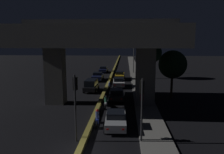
{
  "coord_description": "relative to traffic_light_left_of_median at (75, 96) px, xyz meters",
  "views": [
    {
      "loc": [
        2.98,
        -12.95,
        7.35
      ],
      "look_at": [
        0.67,
        24.49,
        1.19
      ],
      "focal_mm": 35.0,
      "sensor_mm": 36.0,
      "label": 1
    }
  ],
  "objects": [
    {
      "name": "car_black_lead_oncoming",
      "position": [
        -1.41,
        16.22,
        -2.48
      ],
      "size": [
        2.03,
        4.1,
        1.79
      ],
      "rotation": [
        0.0,
        0.0,
        -1.62
      ],
      "color": "black",
      "rests_on": "ground_plane"
    },
    {
      "name": "car_dark_blue_third_oncoming",
      "position": [
        -1.6,
        36.12,
        -2.71
      ],
      "size": [
        1.95,
        4.14,
        1.35
      ],
      "rotation": [
        0.0,
        0.0,
        -1.58
      ],
      "color": "#141938",
      "rests_on": "ground_plane"
    },
    {
      "name": "car_taxi_yellow_fourth",
      "position": [
        2.51,
        26.73,
        -2.62
      ],
      "size": [
        1.87,
        4.66,
        1.58
      ],
      "rotation": [
        0.0,
        0.0,
        1.57
      ],
      "color": "gold",
      "rests_on": "ground_plane"
    },
    {
      "name": "street_lamp",
      "position": [
        5.07,
        35.31,
        1.3
      ],
      "size": [
        2.81,
        0.32,
        7.88
      ],
      "color": "#2D2D30",
      "rests_on": "ground_plane"
    },
    {
      "name": "motorcycle_black_filtering_far",
      "position": [
        1.24,
        16.7,
        -2.81
      ],
      "size": [
        0.32,
        1.75,
        1.43
      ],
      "rotation": [
        0.0,
        0.0,
        1.56
      ],
      "color": "black",
      "rests_on": "ground_plane"
    },
    {
      "name": "median_divider",
      "position": [
        0.62,
        32.78,
        -3.26
      ],
      "size": [
        0.44,
        126.0,
        0.32
      ],
      "primitive_type": "cube",
      "color": "olive",
      "rests_on": "ground_plane"
    },
    {
      "name": "car_silver_lead",
      "position": [
        2.82,
        2.7,
        -2.68
      ],
      "size": [
        1.97,
        4.18,
        1.46
      ],
      "rotation": [
        0.0,
        0.0,
        1.6
      ],
      "color": "gray",
      "rests_on": "ground_plane"
    },
    {
      "name": "pedestrian_on_sidewalk",
      "position": [
        5.41,
        7.8,
        -2.37
      ],
      "size": [
        0.39,
        0.39,
        1.82
      ],
      "color": "black",
      "rests_on": "sidewalk_right"
    },
    {
      "name": "sidewalk_right",
      "position": [
        5.93,
        25.78,
        -3.34
      ],
      "size": [
        2.45,
        126.0,
        0.14
      ],
      "primitive_type": "cube",
      "color": "slate",
      "rests_on": "ground_plane"
    },
    {
      "name": "car_dark_blue_second_oncoming",
      "position": [
        -1.62,
        25.39,
        -2.63
      ],
      "size": [
        1.99,
        4.75,
        1.53
      ],
      "rotation": [
        0.0,
        0.0,
        -1.56
      ],
      "color": "#141938",
      "rests_on": "ground_plane"
    },
    {
      "name": "car_black_second",
      "position": [
        2.51,
        11.69,
        -2.69
      ],
      "size": [
        2.0,
        4.39,
        1.4
      ],
      "rotation": [
        0.0,
        0.0,
        1.6
      ],
      "color": "black",
      "rests_on": "ground_plane"
    },
    {
      "name": "motorcycle_white_filtering_mid",
      "position": [
        1.48,
        8.17,
        -2.8
      ],
      "size": [
        0.34,
        1.9,
        1.46
      ],
      "rotation": [
        0.0,
        0.0,
        1.51
      ],
      "color": "black",
      "rests_on": "ground_plane"
    },
    {
      "name": "motorcycle_blue_filtering_near",
      "position": [
        1.18,
        2.98,
        -2.78
      ],
      "size": [
        0.33,
        1.93,
        1.52
      ],
      "rotation": [
        0.0,
        0.0,
        1.6
      ],
      "color": "black",
      "rests_on": "ground_plane"
    },
    {
      "name": "car_white_third",
      "position": [
        2.55,
        19.71,
        -2.62
      ],
      "size": [
        2.09,
        4.29,
        1.53
      ],
      "rotation": [
        0.0,
        0.0,
        1.62
      ],
      "color": "silver",
      "rests_on": "ground_plane"
    },
    {
      "name": "traffic_light_left_of_median",
      "position": [
        0.0,
        0.0,
        0.0
      ],
      "size": [
        0.3,
        0.49,
        5.01
      ],
      "color": "black",
      "rests_on": "ground_plane"
    },
    {
      "name": "roadside_tree_kerbside_mid",
      "position": [
        8.77,
        28.26,
        1.65
      ],
      "size": [
        3.89,
        3.89,
        7.05
      ],
      "color": "#38281C",
      "rests_on": "ground_plane"
    },
    {
      "name": "elevated_overpass",
      "position": [
        0.62,
        9.74,
        3.96
      ],
      "size": [
        17.68,
        11.62,
        9.79
      ],
      "color": "#5B5956",
      "rests_on": "ground_plane"
    },
    {
      "name": "roadside_tree_kerbside_near",
      "position": [
        9.64,
        13.09,
        0.98
      ],
      "size": [
        3.61,
        3.61,
        6.23
      ],
      "color": "#2D2116",
      "rests_on": "ground_plane"
    },
    {
      "name": "traffic_light_right_of_median",
      "position": [
        4.81,
        0.0,
        -0.14
      ],
      "size": [
        0.3,
        0.49,
        4.8
      ],
      "color": "black",
      "rests_on": "ground_plane"
    }
  ]
}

